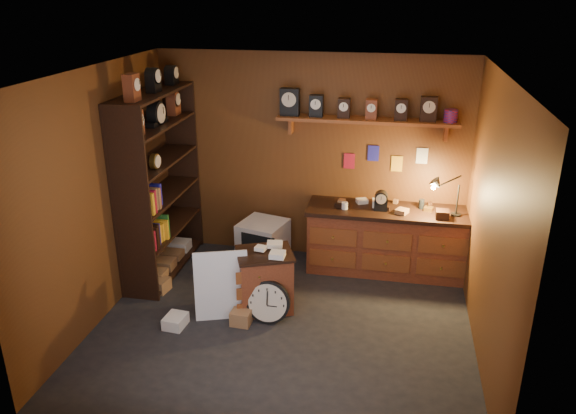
# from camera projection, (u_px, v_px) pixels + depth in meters

# --- Properties ---
(floor) EXTENTS (4.00, 4.00, 0.00)m
(floor) POSITION_uv_depth(u_px,v_px,m) (284.00, 324.00, 6.13)
(floor) COLOR black
(floor) RESTS_ON ground
(room_shell) EXTENTS (4.02, 3.62, 2.71)m
(room_shell) POSITION_uv_depth(u_px,v_px,m) (290.00, 171.00, 5.59)
(room_shell) COLOR #5C3315
(room_shell) RESTS_ON ground
(shelving_unit) EXTENTS (0.47, 1.60, 2.58)m
(shelving_unit) POSITION_uv_depth(u_px,v_px,m) (156.00, 177.00, 6.88)
(shelving_unit) COLOR black
(shelving_unit) RESTS_ON ground
(workbench) EXTENTS (2.05, 0.66, 1.36)m
(workbench) POSITION_uv_depth(u_px,v_px,m) (388.00, 237.00, 7.12)
(workbench) COLOR brown
(workbench) RESTS_ON ground
(low_cabinet) EXTENTS (0.76, 0.71, 0.79)m
(low_cabinet) POSITION_uv_depth(u_px,v_px,m) (265.00, 278.00, 6.31)
(low_cabinet) COLOR brown
(low_cabinet) RESTS_ON ground
(big_round_clock) EXTENTS (0.49, 0.16, 0.49)m
(big_round_clock) POSITION_uv_depth(u_px,v_px,m) (268.00, 302.00, 6.10)
(big_round_clock) COLOR black
(big_round_clock) RESTS_ON ground
(white_panel) EXTENTS (0.61, 0.34, 0.78)m
(white_panel) POSITION_uv_depth(u_px,v_px,m) (223.00, 315.00, 6.29)
(white_panel) COLOR silver
(white_panel) RESTS_ON ground
(mini_fridge) EXTENTS (0.67, 0.69, 0.57)m
(mini_fridge) POSITION_uv_depth(u_px,v_px,m) (263.00, 242.00, 7.40)
(mini_fridge) COLOR silver
(mini_fridge) RESTS_ON ground
(floor_box_a) EXTENTS (0.29, 0.26, 0.16)m
(floor_box_a) POSITION_uv_depth(u_px,v_px,m) (158.00, 285.00, 6.78)
(floor_box_a) COLOR #9A6B43
(floor_box_a) RESTS_ON ground
(floor_box_b) EXTENTS (0.23, 0.27, 0.13)m
(floor_box_b) POSITION_uv_depth(u_px,v_px,m) (175.00, 321.00, 6.07)
(floor_box_b) COLOR white
(floor_box_b) RESTS_ON ground
(floor_box_c) EXTENTS (0.22, 0.19, 0.16)m
(floor_box_c) POSITION_uv_depth(u_px,v_px,m) (241.00, 318.00, 6.10)
(floor_box_c) COLOR #9A6B43
(floor_box_c) RESTS_ON ground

